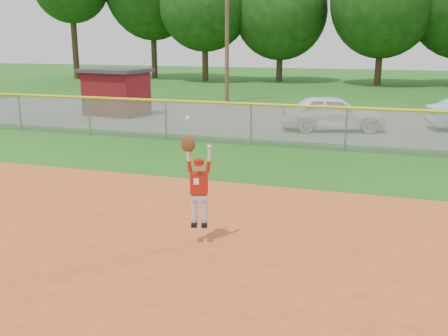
# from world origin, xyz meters

# --- Properties ---
(ground) EXTENTS (120.00, 120.00, 0.00)m
(ground) POSITION_xyz_m (0.00, 0.00, 0.00)
(ground) COLOR #1B5713
(ground) RESTS_ON ground
(parking_strip) EXTENTS (44.00, 10.00, 0.03)m
(parking_strip) POSITION_xyz_m (0.00, 16.00, 0.01)
(parking_strip) COLOR slate
(parking_strip) RESTS_ON ground
(car_white_a) EXTENTS (4.60, 2.80, 1.46)m
(car_white_a) POSITION_xyz_m (-0.84, 13.89, 0.76)
(car_white_a) COLOR white
(car_white_a) RESTS_ON parking_strip
(utility_shed) EXTENTS (3.40, 2.81, 2.32)m
(utility_shed) POSITION_xyz_m (-11.65, 15.11, 1.18)
(utility_shed) COLOR #5A0C10
(utility_shed) RESTS_ON ground
(outfield_fence) EXTENTS (40.06, 0.10, 1.55)m
(outfield_fence) POSITION_xyz_m (0.00, 10.00, 0.88)
(outfield_fence) COLOR gray
(outfield_fence) RESTS_ON ground
(power_lines) EXTENTS (19.40, 0.24, 9.00)m
(power_lines) POSITION_xyz_m (1.00, 22.00, 4.68)
(power_lines) COLOR #4C3823
(power_lines) RESTS_ON ground
(ballplayer) EXTENTS (0.57, 0.30, 2.06)m
(ballplayer) POSITION_xyz_m (-1.99, 1.00, 1.21)
(ballplayer) COLOR silver
(ballplayer) RESTS_ON ground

